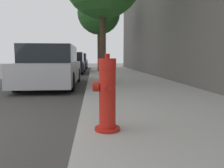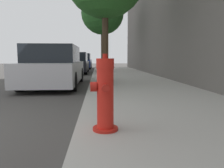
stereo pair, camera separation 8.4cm
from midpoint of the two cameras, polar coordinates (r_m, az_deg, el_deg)
sidewalk_slab at (r=3.12m, az=24.17°, el=-11.83°), size 3.37×40.00×0.12m
fire_hydrant at (r=2.72m, az=-0.96°, el=-3.03°), size 0.34×0.34×0.96m
parked_car_near at (r=8.25m, az=-14.48°, el=4.31°), size 1.83×4.49×1.46m
parked_car_mid at (r=15.09m, az=-9.35°, el=5.38°), size 1.70×4.36×1.39m
parked_car_far at (r=21.10m, az=-7.70°, el=5.85°), size 1.73×4.43×1.46m
street_tree_far at (r=15.63m, az=-2.33°, el=17.99°), size 2.90×2.90×5.41m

